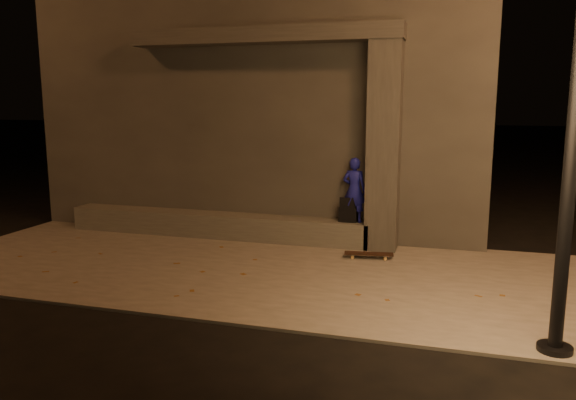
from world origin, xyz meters
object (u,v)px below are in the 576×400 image
(skateboard, at_px, (369,254))
(column, at_px, (384,147))
(backpack, at_px, (348,213))
(skateboarder, at_px, (354,190))

(skateboard, bearing_deg, column, 72.88)
(column, relative_size, backpack, 8.01)
(column, xyz_separation_m, backpack, (-0.60, 0.00, -1.20))
(column, bearing_deg, skateboard, -98.70)
(backpack, bearing_deg, skateboarder, 1.70)
(skateboarder, distance_m, skateboard, 1.26)
(skateboarder, xyz_separation_m, backpack, (-0.10, 0.00, -0.43))
(column, xyz_separation_m, skateboarder, (-0.50, 0.00, -0.77))
(column, xyz_separation_m, skateboard, (-0.11, -0.72, -1.73))
(skateboarder, height_order, backpack, skateboarder)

